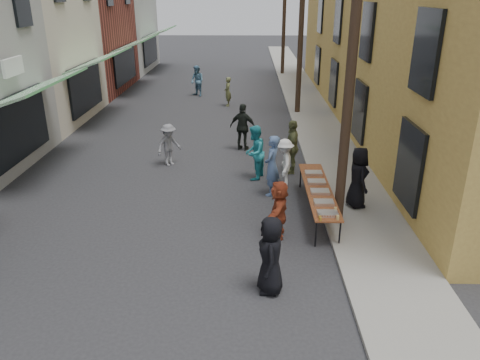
{
  "coord_description": "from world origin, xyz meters",
  "views": [
    {
      "loc": [
        1.83,
        -8.58,
        5.87
      ],
      "look_at": [
        1.61,
        2.66,
        1.3
      ],
      "focal_mm": 35.0,
      "sensor_mm": 36.0,
      "label": 1
    }
  ],
  "objects_px": {
    "guest_front_c": "(254,153)",
    "catering_tray_sausage": "(328,214)",
    "guest_front_a": "(271,255)",
    "server": "(358,177)",
    "utility_pole_mid": "(301,21)",
    "serving_table": "(318,190)",
    "utility_pole_far": "(284,11)",
    "utility_pole_near": "(353,52)"
  },
  "relations": [
    {
      "from": "serving_table",
      "to": "guest_front_a",
      "type": "height_order",
      "value": "guest_front_a"
    },
    {
      "from": "guest_front_a",
      "to": "server",
      "type": "distance_m",
      "value": 4.8
    },
    {
      "from": "catering_tray_sausage",
      "to": "utility_pole_far",
      "type": "bearing_deg",
      "value": 88.81
    },
    {
      "from": "utility_pole_mid",
      "to": "guest_front_a",
      "type": "relative_size",
      "value": 5.29
    },
    {
      "from": "guest_front_a",
      "to": "server",
      "type": "relative_size",
      "value": 0.97
    },
    {
      "from": "catering_tray_sausage",
      "to": "guest_front_c",
      "type": "relative_size",
      "value": 0.27
    },
    {
      "from": "utility_pole_near",
      "to": "serving_table",
      "type": "distance_m",
      "value": 3.85
    },
    {
      "from": "utility_pole_far",
      "to": "guest_front_a",
      "type": "height_order",
      "value": "utility_pole_far"
    },
    {
      "from": "utility_pole_mid",
      "to": "utility_pole_near",
      "type": "bearing_deg",
      "value": -90.0
    },
    {
      "from": "utility_pole_mid",
      "to": "utility_pole_far",
      "type": "height_order",
      "value": "same"
    },
    {
      "from": "guest_front_c",
      "to": "server",
      "type": "bearing_deg",
      "value": 70.54
    },
    {
      "from": "utility_pole_near",
      "to": "guest_front_a",
      "type": "xyz_separation_m",
      "value": [
        -2.01,
        -3.31,
        -3.65
      ]
    },
    {
      "from": "utility_pole_near",
      "to": "guest_front_a",
      "type": "relative_size",
      "value": 5.29
    },
    {
      "from": "utility_pole_mid",
      "to": "catering_tray_sausage",
      "type": "xyz_separation_m",
      "value": [
        -0.52,
        -13.24,
        -3.71
      ]
    },
    {
      "from": "server",
      "to": "utility_pole_far",
      "type": "bearing_deg",
      "value": -7.85
    },
    {
      "from": "guest_front_c",
      "to": "catering_tray_sausage",
      "type": "bearing_deg",
      "value": 41.49
    },
    {
      "from": "utility_pole_far",
      "to": "guest_front_c",
      "type": "height_order",
      "value": "utility_pole_far"
    },
    {
      "from": "utility_pole_near",
      "to": "utility_pole_far",
      "type": "height_order",
      "value": "same"
    },
    {
      "from": "serving_table",
      "to": "server",
      "type": "distance_m",
      "value": 1.2
    },
    {
      "from": "utility_pole_mid",
      "to": "serving_table",
      "type": "relative_size",
      "value": 2.25
    },
    {
      "from": "utility_pole_near",
      "to": "catering_tray_sausage",
      "type": "distance_m",
      "value": 3.94
    },
    {
      "from": "utility_pole_mid",
      "to": "serving_table",
      "type": "bearing_deg",
      "value": -92.58
    },
    {
      "from": "utility_pole_near",
      "to": "guest_front_c",
      "type": "bearing_deg",
      "value": 127.2
    },
    {
      "from": "utility_pole_far",
      "to": "utility_pole_mid",
      "type": "bearing_deg",
      "value": -90.0
    },
    {
      "from": "utility_pole_near",
      "to": "server",
      "type": "xyz_separation_m",
      "value": [
        0.61,
        0.71,
        -3.52
      ]
    },
    {
      "from": "utility_pole_near",
      "to": "server",
      "type": "relative_size",
      "value": 5.12
    },
    {
      "from": "utility_pole_far",
      "to": "serving_table",
      "type": "xyz_separation_m",
      "value": [
        -0.52,
        -23.59,
        -3.79
      ]
    },
    {
      "from": "catering_tray_sausage",
      "to": "server",
      "type": "xyz_separation_m",
      "value": [
        1.14,
        1.95,
        0.19
      ]
    },
    {
      "from": "utility_pole_near",
      "to": "catering_tray_sausage",
      "type": "height_order",
      "value": "utility_pole_near"
    },
    {
      "from": "serving_table",
      "to": "guest_front_c",
      "type": "xyz_separation_m",
      "value": [
        -1.76,
        2.59,
        0.2
      ]
    },
    {
      "from": "utility_pole_mid",
      "to": "serving_table",
      "type": "xyz_separation_m",
      "value": [
        -0.52,
        -11.59,
        -3.79
      ]
    },
    {
      "from": "utility_pole_mid",
      "to": "guest_front_c",
      "type": "height_order",
      "value": "utility_pole_mid"
    },
    {
      "from": "serving_table",
      "to": "guest_front_a",
      "type": "distance_m",
      "value": 4.01
    },
    {
      "from": "catering_tray_sausage",
      "to": "guest_front_a",
      "type": "height_order",
      "value": "guest_front_a"
    },
    {
      "from": "utility_pole_mid",
      "to": "utility_pole_far",
      "type": "relative_size",
      "value": 1.0
    },
    {
      "from": "utility_pole_far",
      "to": "catering_tray_sausage",
      "type": "bearing_deg",
      "value": -91.19
    },
    {
      "from": "serving_table",
      "to": "server",
      "type": "xyz_separation_m",
      "value": [
        1.14,
        0.3,
        0.27
      ]
    },
    {
      "from": "utility_pole_far",
      "to": "server",
      "type": "height_order",
      "value": "utility_pole_far"
    },
    {
      "from": "guest_front_c",
      "to": "utility_pole_near",
      "type": "bearing_deg",
      "value": 56.15
    },
    {
      "from": "utility_pole_far",
      "to": "server",
      "type": "relative_size",
      "value": 5.12
    },
    {
      "from": "server",
      "to": "utility_pole_mid",
      "type": "bearing_deg",
      "value": -6.24
    },
    {
      "from": "serving_table",
      "to": "guest_front_c",
      "type": "bearing_deg",
      "value": 124.18
    }
  ]
}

